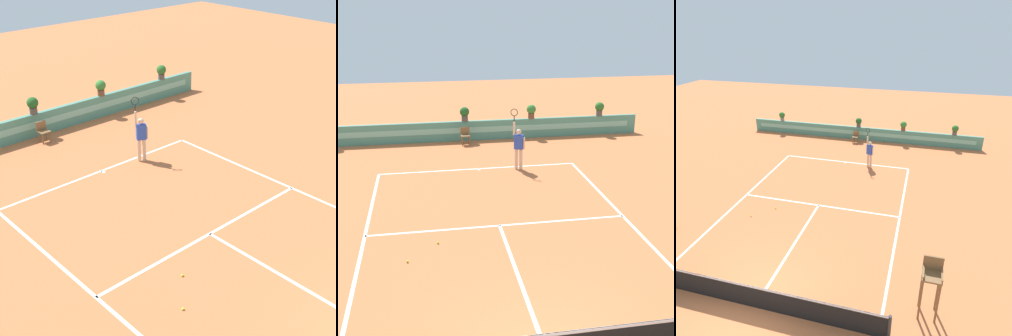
{
  "view_description": "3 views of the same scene",
  "coord_description": "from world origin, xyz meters",
  "views": [
    {
      "loc": [
        -9.37,
        -2.02,
        8.65
      ],
      "look_at": [
        0.66,
        8.97,
        1.0
      ],
      "focal_mm": 54.32,
      "sensor_mm": 36.0,
      "label": 1
    },
    {
      "loc": [
        -2.14,
        -6.85,
        6.62
      ],
      "look_at": [
        0.66,
        8.97,
        1.0
      ],
      "focal_mm": 50.46,
      "sensor_mm": 36.0,
      "label": 2
    },
    {
      "loc": [
        4.69,
        -6.15,
        8.54
      ],
      "look_at": [
        0.66,
        8.97,
        1.0
      ],
      "focal_mm": 32.97,
      "sensor_mm": 36.0,
      "label": 3
    }
  ],
  "objects": [
    {
      "name": "tennis_ball_mid_court",
      "position": [
        -2.82,
        4.63,
        0.03
      ],
      "size": [
        0.07,
        0.07,
        0.07
      ],
      "primitive_type": "sphere",
      "color": "#CCE033",
      "rests_on": "ground"
    },
    {
      "name": "tennis_ball_near_baseline",
      "position": [
        -1.96,
        5.54,
        0.03
      ],
      "size": [
        0.07,
        0.07,
        0.07
      ],
      "primitive_type": "sphere",
      "color": "#CCE033",
      "rests_on": "ground"
    },
    {
      "name": "ball_kid_chair",
      "position": [
        -0.2,
        15.66,
        0.48
      ],
      "size": [
        0.44,
        0.44,
        0.85
      ],
      "color": "brown",
      "rests_on": "ground"
    },
    {
      "name": "court_lines",
      "position": [
        0.0,
        6.72,
        0.0
      ],
      "size": [
        8.32,
        11.94,
        0.01
      ],
      "color": "white",
      "rests_on": "ground"
    },
    {
      "name": "tennis_player",
      "position": [
        1.64,
        11.55,
        1.05
      ],
      "size": [
        0.57,
        0.35,
        2.58
      ],
      "color": "beige",
      "rests_on": "ground"
    },
    {
      "name": "ground_plane",
      "position": [
        0.0,
        6.0,
        0.0
      ],
      "size": [
        60.0,
        60.0,
        0.0
      ],
      "primitive_type": "plane",
      "color": "#C66B3D"
    },
    {
      "name": "back_wall_barrier",
      "position": [
        0.0,
        16.39,
        0.5
      ],
      "size": [
        18.0,
        0.21,
        1.0
      ],
      "color": "#4C8E7A",
      "rests_on": "ground"
    },
    {
      "name": "potted_plant_centre",
      "position": [
        -0.14,
        16.39,
        1.41
      ],
      "size": [
        0.48,
        0.48,
        0.72
      ],
      "color": "#514C47",
      "rests_on": "back_wall_barrier"
    },
    {
      "name": "potted_plant_right",
      "position": [
        3.29,
        16.39,
        1.41
      ],
      "size": [
        0.48,
        0.48,
        0.72
      ],
      "color": "brown",
      "rests_on": "back_wall_barrier"
    },
    {
      "name": "potted_plant_far_right",
      "position": [
        6.98,
        16.39,
        1.41
      ],
      "size": [
        0.48,
        0.48,
        0.72
      ],
      "color": "#514C47",
      "rests_on": "back_wall_barrier"
    }
  ]
}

